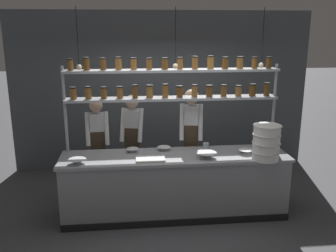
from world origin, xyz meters
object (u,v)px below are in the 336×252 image
at_px(chef_center, 133,138).
at_px(serving_cup_front, 206,146).
at_px(prep_bowl_near_left, 246,152).
at_px(chef_left, 98,142).
at_px(chef_right, 191,136).
at_px(prep_bowl_far_left, 164,149).
at_px(prep_bowl_center_back, 206,155).
at_px(spice_shelf_unit, 173,86).
at_px(container_stack, 266,142).
at_px(prep_bowl_center_front, 77,161).
at_px(prep_bowl_near_right, 133,150).
at_px(cutting_board, 150,159).

relative_size(chef_center, serving_cup_front, 18.74).
distance_m(chef_center, prep_bowl_near_left, 1.81).
height_order(chef_left, serving_cup_front, chef_left).
distance_m(chef_right, prep_bowl_far_left, 0.57).
bearing_deg(prep_bowl_center_back, spice_shelf_unit, 130.71).
bearing_deg(spice_shelf_unit, chef_right, 36.46).
height_order(chef_right, prep_bowl_far_left, chef_right).
bearing_deg(spice_shelf_unit, prep_bowl_near_left, -19.54).
distance_m(container_stack, prep_bowl_center_front, 2.58).
bearing_deg(prep_bowl_near_right, chef_right, 21.17).
height_order(chef_right, prep_bowl_center_back, chef_right).
xyz_separation_m(chef_center, prep_bowl_center_front, (-0.75, -0.97, -0.01)).
xyz_separation_m(cutting_board, prep_bowl_near_right, (-0.24, 0.38, 0.01)).
bearing_deg(prep_bowl_center_back, chef_center, 137.87).
distance_m(prep_bowl_near_right, serving_cup_front, 1.11).
bearing_deg(prep_bowl_center_front, chef_right, 25.01).
xyz_separation_m(chef_center, prep_bowl_far_left, (0.46, -0.52, -0.02)).
bearing_deg(prep_bowl_center_back, prep_bowl_far_left, 144.80).
bearing_deg(container_stack, chef_right, 135.70).
relative_size(chef_left, serving_cup_front, 18.28).
bearing_deg(prep_bowl_near_left, chef_left, 161.29).
xyz_separation_m(chef_left, prep_bowl_near_right, (0.54, -0.49, 0.01)).
distance_m(container_stack, serving_cup_front, 0.95).
height_order(container_stack, prep_bowl_near_left, container_stack).
bearing_deg(serving_cup_front, prep_bowl_near_right, -176.73).
height_order(chef_left, container_stack, chef_left).
bearing_deg(prep_bowl_near_right, prep_bowl_far_left, 3.02).
height_order(prep_bowl_near_left, prep_bowl_center_front, prep_bowl_center_front).
relative_size(prep_bowl_center_back, prep_bowl_far_left, 1.49).
xyz_separation_m(container_stack, prep_bowl_far_left, (-1.36, 0.54, -0.22)).
distance_m(chef_center, cutting_board, 0.96).
distance_m(prep_bowl_center_back, serving_cup_front, 0.44).
height_order(container_stack, prep_bowl_near_right, container_stack).
bearing_deg(prep_bowl_center_back, chef_right, 97.65).
xyz_separation_m(chef_center, serving_cup_front, (1.10, -0.49, -0.00)).
relative_size(container_stack, prep_bowl_center_front, 2.06).
height_order(container_stack, serving_cup_front, container_stack).
bearing_deg(chef_center, prep_bowl_near_left, -12.08).
relative_size(cutting_board, prep_bowl_near_left, 1.85).
bearing_deg(prep_bowl_center_front, container_stack, -2.17).
xyz_separation_m(prep_bowl_center_back, serving_cup_front, (0.08, 0.43, 0.00)).
height_order(chef_left, prep_bowl_center_back, chef_left).
relative_size(spice_shelf_unit, cutting_board, 7.86).
bearing_deg(prep_bowl_far_left, container_stack, -21.81).
distance_m(chef_right, serving_cup_front, 0.35).
bearing_deg(cutting_board, prep_bowl_center_back, 0.78).
height_order(prep_bowl_center_back, prep_bowl_near_right, prep_bowl_center_back).
relative_size(spice_shelf_unit, prep_bowl_near_left, 14.53).
bearing_deg(chef_left, cutting_board, -53.48).
distance_m(container_stack, cutting_board, 1.61).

